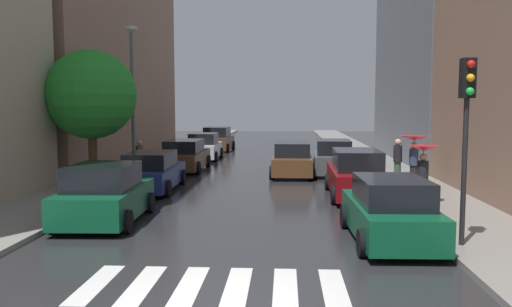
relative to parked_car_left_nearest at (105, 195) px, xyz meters
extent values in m
cube|color=#262629|center=(3.88, 17.58, -0.82)|extent=(28.00, 72.00, 0.04)
cube|color=gray|center=(-2.62, 17.58, -0.72)|extent=(3.00, 72.00, 0.15)
cube|color=gray|center=(10.38, 17.58, -0.72)|extent=(3.00, 72.00, 0.15)
cube|color=silver|center=(1.63, -5.09, -0.79)|extent=(0.45, 2.20, 0.01)
cube|color=silver|center=(2.53, -5.09, -0.79)|extent=(0.45, 2.20, 0.01)
cube|color=silver|center=(3.43, -5.09, -0.79)|extent=(0.45, 2.20, 0.01)
cube|color=silver|center=(4.33, -5.09, -0.79)|extent=(0.45, 2.20, 0.01)
cube|color=silver|center=(5.23, -5.09, -0.79)|extent=(0.45, 2.20, 0.01)
cube|color=silver|center=(6.13, -5.09, -0.79)|extent=(0.45, 2.20, 0.01)
cube|color=#8C6B56|center=(-7.12, 17.87, 8.16)|extent=(6.00, 21.59, 17.92)
cube|color=slate|center=(14.88, 17.08, 5.73)|extent=(6.00, 14.64, 13.06)
cube|color=#0C4C2D|center=(0.00, 0.06, -0.20)|extent=(2.11, 4.16, 0.84)
cube|color=black|center=(0.01, -0.15, 0.57)|extent=(1.80, 2.31, 0.69)
cylinder|color=black|center=(-1.03, 1.36, -0.48)|extent=(0.25, 0.65, 0.64)
cylinder|color=black|center=(0.92, 1.44, -0.48)|extent=(0.25, 0.65, 0.64)
cylinder|color=black|center=(-0.92, -1.33, -0.48)|extent=(0.25, 0.65, 0.64)
cylinder|color=black|center=(1.02, -1.25, -0.48)|extent=(0.25, 0.65, 0.64)
cube|color=navy|center=(-0.11, 5.73, -0.24)|extent=(1.92, 4.67, 0.75)
cube|color=black|center=(-0.11, 5.50, 0.44)|extent=(1.67, 2.58, 0.62)
cylinder|color=black|center=(-1.06, 7.25, -0.48)|extent=(0.23, 0.64, 0.64)
cylinder|color=black|center=(0.79, 7.28, -0.48)|extent=(0.23, 0.64, 0.64)
cylinder|color=black|center=(-1.01, 4.18, -0.48)|extent=(0.23, 0.64, 0.64)
cylinder|color=black|center=(0.84, 4.21, -0.48)|extent=(0.23, 0.64, 0.64)
cube|color=brown|center=(-0.03, 12.11, -0.23)|extent=(1.96, 4.80, 0.79)
cube|color=black|center=(-0.04, 11.87, 0.49)|extent=(1.71, 2.65, 0.64)
cylinder|color=black|center=(-0.98, 13.69, -0.48)|extent=(0.23, 0.64, 0.64)
cylinder|color=black|center=(0.94, 13.68, -0.48)|extent=(0.23, 0.64, 0.64)
cylinder|color=black|center=(-1.01, 10.54, -0.48)|extent=(0.23, 0.64, 0.64)
cylinder|color=black|center=(0.91, 10.52, -0.48)|extent=(0.23, 0.64, 0.64)
cube|color=silver|center=(0.12, 17.49, -0.21)|extent=(1.79, 4.04, 0.82)
cube|color=black|center=(0.12, 17.29, 0.54)|extent=(1.58, 2.22, 0.67)
cylinder|color=black|center=(-0.78, 18.83, -0.48)|extent=(0.22, 0.64, 0.64)
cylinder|color=black|center=(1.01, 18.82, -0.48)|extent=(0.22, 0.64, 0.64)
cylinder|color=black|center=(-0.78, 16.16, -0.48)|extent=(0.22, 0.64, 0.64)
cylinder|color=black|center=(1.01, 16.16, -0.48)|extent=(0.22, 0.64, 0.64)
cube|color=brown|center=(0.15, 23.74, -0.18)|extent=(2.09, 4.46, 0.89)
cube|color=black|center=(0.14, 23.52, 0.64)|extent=(1.78, 2.48, 0.73)
cylinder|color=black|center=(-0.75, 25.22, -0.48)|extent=(0.24, 0.65, 0.64)
cylinder|color=black|center=(1.17, 25.15, -0.48)|extent=(0.24, 0.65, 0.64)
cylinder|color=black|center=(-0.86, 22.33, -0.48)|extent=(0.24, 0.65, 0.64)
cylinder|color=black|center=(1.06, 22.25, -0.48)|extent=(0.24, 0.65, 0.64)
cube|color=#0C4C2D|center=(7.82, -1.63, -0.22)|extent=(1.91, 4.22, 0.80)
cube|color=black|center=(7.82, -1.84, 0.50)|extent=(1.64, 2.34, 0.65)
cylinder|color=black|center=(6.88, -0.28, -0.48)|extent=(0.24, 0.65, 0.64)
cylinder|color=black|center=(8.67, -0.23, -0.48)|extent=(0.24, 0.65, 0.64)
cylinder|color=black|center=(6.96, -3.03, -0.48)|extent=(0.24, 0.65, 0.64)
cylinder|color=black|center=(8.75, -2.98, -0.48)|extent=(0.24, 0.65, 0.64)
cube|color=maroon|center=(7.83, 4.61, -0.18)|extent=(1.88, 4.67, 0.88)
cube|color=black|center=(7.83, 4.38, 0.62)|extent=(1.64, 2.57, 0.72)
cylinder|color=black|center=(6.93, 6.16, -0.48)|extent=(0.23, 0.64, 0.64)
cylinder|color=black|center=(8.76, 6.14, -0.48)|extent=(0.23, 0.64, 0.64)
cylinder|color=black|center=(6.90, 3.09, -0.48)|extent=(0.23, 0.64, 0.64)
cylinder|color=black|center=(8.72, 3.07, -0.48)|extent=(0.23, 0.64, 0.64)
cube|color=#474C51|center=(7.58, 10.90, -0.20)|extent=(2.01, 4.19, 0.85)
cube|color=black|center=(7.57, 10.69, 0.57)|extent=(1.71, 2.34, 0.69)
cylinder|color=black|center=(6.73, 12.30, -0.48)|extent=(0.25, 0.65, 0.64)
cylinder|color=black|center=(8.55, 12.21, -0.48)|extent=(0.25, 0.65, 0.64)
cylinder|color=black|center=(6.60, 9.58, -0.48)|extent=(0.25, 0.65, 0.64)
cylinder|color=black|center=(8.42, 9.50, -0.48)|extent=(0.25, 0.65, 0.64)
cube|color=brown|center=(5.55, 10.41, -0.22)|extent=(1.91, 4.48, 0.80)
cube|color=black|center=(5.55, 10.18, 0.50)|extent=(1.66, 2.47, 0.65)
cylinder|color=black|center=(4.65, 11.89, -0.48)|extent=(0.23, 0.64, 0.64)
cylinder|color=black|center=(6.50, 11.86, -0.48)|extent=(0.23, 0.64, 0.64)
cylinder|color=black|center=(4.61, 8.95, -0.48)|extent=(0.23, 0.64, 0.64)
cylinder|color=black|center=(6.46, 8.92, -0.48)|extent=(0.23, 0.64, 0.64)
cylinder|color=#38513D|center=(9.94, 7.32, -0.21)|extent=(0.28, 0.28, 0.87)
cylinder|color=black|center=(9.94, 7.32, 0.57)|extent=(0.36, 0.36, 0.69)
sphere|color=tan|center=(9.94, 7.32, 1.06)|extent=(0.27, 0.27, 0.27)
cylinder|color=gray|center=(-1.55, 8.99, -0.26)|extent=(0.28, 0.28, 0.77)
cylinder|color=brown|center=(-1.55, 8.99, 0.43)|extent=(0.36, 0.36, 0.61)
sphere|color=tan|center=(-1.55, 8.99, 0.86)|extent=(0.24, 0.24, 0.24)
cylinder|color=#38513D|center=(9.76, 2.71, -0.25)|extent=(0.28, 0.28, 0.79)
cylinder|color=black|center=(9.76, 2.71, 0.45)|extent=(0.36, 0.36, 0.63)
sphere|color=tan|center=(9.76, 2.71, 0.89)|extent=(0.25, 0.25, 0.25)
cone|color=red|center=(9.76, 2.71, 1.18)|extent=(1.00, 1.00, 0.20)
cylinder|color=#333338|center=(9.76, 2.71, 0.82)|extent=(0.02, 0.02, 0.72)
cylinder|color=black|center=(10.37, 6.40, -0.23)|extent=(0.28, 0.28, 0.84)
cylinder|color=navy|center=(10.37, 6.40, 0.53)|extent=(0.36, 0.36, 0.67)
sphere|color=tan|center=(10.37, 6.40, 0.99)|extent=(0.26, 0.26, 0.26)
cone|color=red|center=(10.37, 6.40, 1.28)|extent=(1.14, 1.14, 0.20)
cylinder|color=#333338|center=(10.37, 6.40, 0.91)|extent=(0.02, 0.02, 0.76)
cylinder|color=#513823|center=(-2.73, 6.28, 0.42)|extent=(0.36, 0.36, 2.13)
sphere|color=#268B2D|center=(-2.73, 6.28, 3.04)|extent=(3.66, 3.66, 3.66)
cylinder|color=black|center=(9.33, -2.41, 1.05)|extent=(0.12, 0.12, 3.40)
cube|color=black|center=(9.33, -2.41, 3.20)|extent=(0.30, 0.30, 0.90)
sphere|color=red|center=(9.33, -2.59, 3.50)|extent=(0.18, 0.18, 0.18)
sphere|color=#F2A519|center=(9.33, -2.59, 3.20)|extent=(0.18, 0.18, 0.18)
sphere|color=green|center=(9.33, -2.59, 2.90)|extent=(0.18, 0.18, 0.18)
cylinder|color=#595B60|center=(-1.67, 8.49, 2.61)|extent=(0.16, 0.16, 6.51)
ellipsoid|color=beige|center=(-1.67, 8.49, 6.01)|extent=(0.60, 0.28, 0.24)
camera|label=1|loc=(5.21, -14.34, 2.59)|focal=35.90mm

